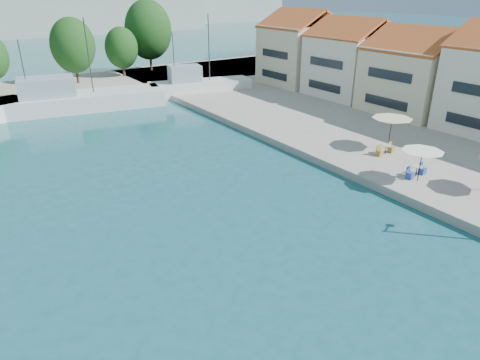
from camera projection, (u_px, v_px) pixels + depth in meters
quay_right at (423, 123)px, 42.62m from camera, size 32.00×92.00×0.60m
quay_far at (28, 92)px, 55.17m from camera, size 90.00×16.00×0.60m
hill_east at (106, 8)px, 162.76m from camera, size 140.00×40.00×12.00m
building_04 at (417, 69)px, 43.98m from camera, size 9.00×8.80×9.20m
building_05 at (351, 56)px, 50.67m from camera, size 8.40×8.80×9.70m
building_06 at (300, 46)px, 57.37m from camera, size 9.00×8.80×10.20m
trawler_03 at (72, 101)px, 47.91m from camera, size 19.61×8.28×10.20m
trawler_04 at (198, 86)px, 54.80m from camera, size 13.40×6.21×10.20m
tree_06 at (73, 45)px, 57.36m from camera, size 5.82×5.82×8.61m
tree_07 at (121, 48)px, 62.33m from camera, size 4.74×4.74×7.01m
tree_08 at (148, 30)px, 66.04m from camera, size 7.17×7.17×10.61m
umbrella_white at (422, 154)px, 28.25m from camera, size 2.73×2.73×2.16m
umbrella_cream at (392, 121)px, 34.07m from camera, size 3.18×3.18×2.53m
cafe_table_02 at (416, 173)px, 29.60m from camera, size 1.82×0.70×0.76m
cafe_table_03 at (386, 151)px, 33.62m from camera, size 1.82×0.70×0.76m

